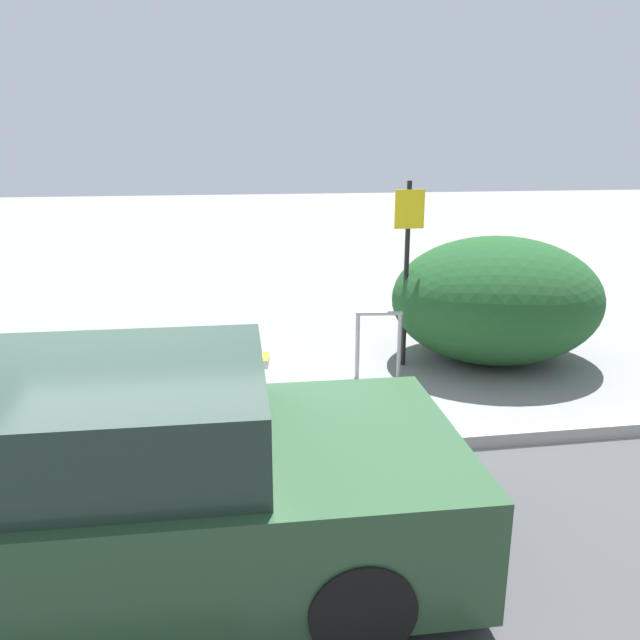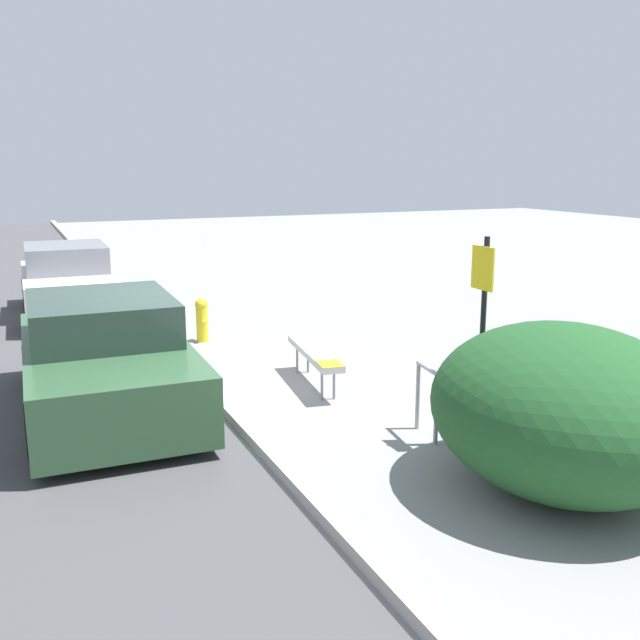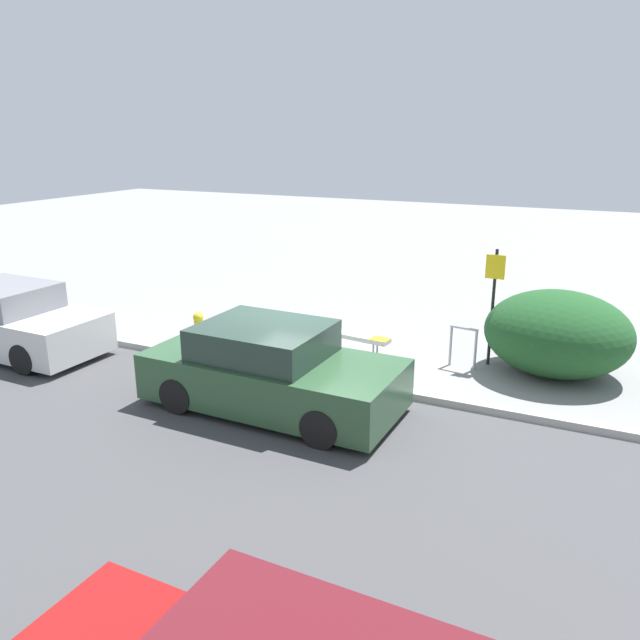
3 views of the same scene
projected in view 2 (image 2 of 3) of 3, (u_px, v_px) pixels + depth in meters
ground_plane at (210, 393)px, 9.64m from camera, size 60.00×60.00×0.00m
curb at (210, 388)px, 9.63m from camera, size 60.00×0.20×0.13m
bench at (315, 354)px, 9.86m from camera, size 1.85×0.54×0.52m
bike_rack at (427, 394)px, 8.01m from camera, size 0.55×0.12×0.83m
sign_post at (482, 322)px, 7.59m from camera, size 0.36×0.08×2.30m
fire_hydrant at (202, 318)px, 12.33m from camera, size 0.36×0.22×0.77m
shrub_hedge at (563, 409)px, 6.65m from camera, size 2.67×2.36×1.60m
parked_car_near at (105, 359)px, 8.90m from camera, size 4.24×2.00×1.42m
parked_car_far at (68, 283)px, 14.49m from camera, size 4.05×1.81×1.42m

